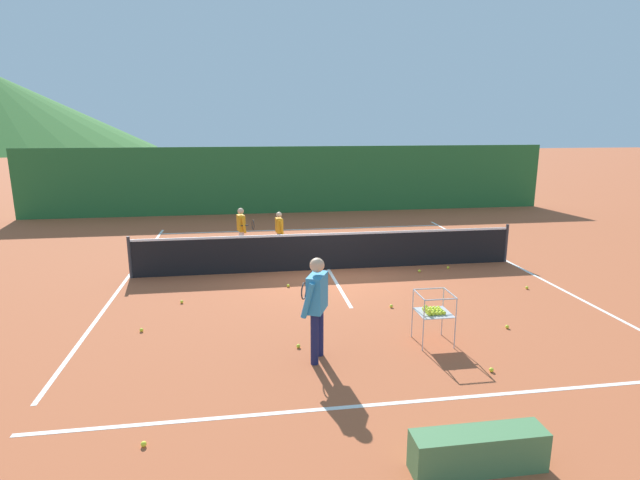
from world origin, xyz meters
name	(u,v)px	position (x,y,z in m)	size (l,w,h in m)	color
ground_plane	(328,269)	(0.00, 0.00, 0.00)	(120.00, 120.00, 0.00)	#B25633
line_baseline_near	(407,402)	(0.00, -6.47, 0.00)	(10.06, 0.08, 0.01)	white
line_baseline_far	(305,229)	(0.00, 5.12, 0.00)	(10.06, 0.08, 0.01)	white
line_sideline_west	(127,278)	(-5.03, 0.00, 0.00)	(0.08, 11.59, 0.01)	white
line_sideline_east	(508,261)	(5.03, 0.00, 0.00)	(0.08, 11.59, 0.01)	white
line_service_center	(328,269)	(0.00, 0.00, 0.00)	(0.08, 5.72, 0.01)	white
tennis_net	(328,251)	(0.00, 0.00, 0.50)	(9.94, 0.08, 1.05)	#333338
instructor	(317,299)	(-1.04, -5.01, 1.02)	(0.51, 0.84, 1.70)	#191E4C
student_0	(242,226)	(-2.21, 2.10, 0.80)	(0.51, 0.59, 1.33)	silver
student_1	(279,228)	(-1.13, 1.96, 0.73)	(0.23, 0.49, 1.22)	navy
ball_cart	(433,311)	(1.03, -4.69, 0.58)	(0.58, 0.58, 0.90)	#B7B7BC
tennis_ball_0	(491,370)	(1.55, -5.84, 0.03)	(0.07, 0.07, 0.07)	yellow
tennis_ball_1	(288,286)	(-1.17, -1.28, 0.03)	(0.07, 0.07, 0.07)	yellow
tennis_ball_2	(144,444)	(-3.39, -6.93, 0.03)	(0.07, 0.07, 0.07)	yellow
tennis_ball_3	(448,268)	(3.12, -0.42, 0.03)	(0.07, 0.07, 0.07)	yellow
tennis_ball_4	(507,327)	(2.64, -4.31, 0.03)	(0.07, 0.07, 0.07)	yellow
tennis_ball_5	(419,271)	(2.26, -0.60, 0.03)	(0.07, 0.07, 0.07)	yellow
tennis_ball_6	(527,288)	(4.25, -2.26, 0.03)	(0.07, 0.07, 0.07)	yellow
tennis_ball_7	(298,346)	(-1.29, -4.55, 0.03)	(0.07, 0.07, 0.07)	yellow
tennis_ball_8	(182,302)	(-3.50, -2.02, 0.03)	(0.07, 0.07, 0.07)	yellow
tennis_ball_9	(141,330)	(-4.06, -3.44, 0.03)	(0.07, 0.07, 0.07)	yellow
tennis_ball_10	(391,306)	(0.82, -2.94, 0.03)	(0.07, 0.07, 0.07)	yellow
windscreen_fence	(294,180)	(0.00, 8.69, 1.39)	(22.13, 0.08, 2.79)	#286B33
courtside_bench	(478,451)	(0.32, -7.89, 0.23)	(1.50, 0.36, 0.46)	#4C7F4C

